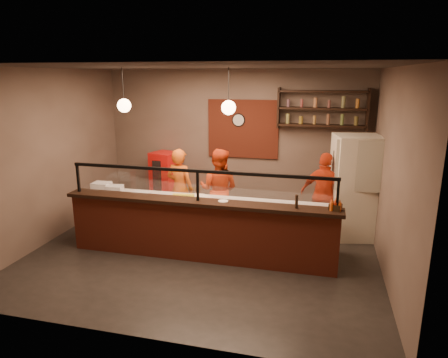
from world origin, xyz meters
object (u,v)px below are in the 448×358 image
(cook_mid, at_px, (219,190))
(red_cooler, at_px, (166,181))
(pizza_dough, at_px, (196,198))
(pepper_mill, at_px, (297,202))
(condiment_caddy, at_px, (335,207))
(wall_clock, at_px, (239,120))
(cook_left, at_px, (180,188))
(fridge, at_px, (355,187))
(cook_right, at_px, (324,195))

(cook_mid, relative_size, red_cooler, 1.24)
(pizza_dough, bearing_deg, pepper_mill, -17.70)
(condiment_caddy, bearing_deg, red_cooler, 147.43)
(cook_mid, xyz_separation_m, pizza_dough, (-0.21, -0.88, 0.07))
(wall_clock, relative_size, condiment_caddy, 1.71)
(red_cooler, bearing_deg, pizza_dough, -37.56)
(wall_clock, distance_m, cook_left, 2.09)
(cook_left, relative_size, cook_mid, 0.99)
(cook_mid, relative_size, condiment_caddy, 9.55)
(cook_left, bearing_deg, red_cooler, -41.71)
(red_cooler, bearing_deg, cook_left, -38.03)
(wall_clock, distance_m, condiment_caddy, 3.58)
(wall_clock, height_order, condiment_caddy, wall_clock)
(wall_clock, xyz_separation_m, red_cooler, (-1.67, -0.31, -1.43))
(fridge, bearing_deg, wall_clock, 145.49)
(cook_mid, bearing_deg, condiment_caddy, 152.40)
(cook_mid, bearing_deg, wall_clock, -90.53)
(cook_mid, distance_m, cook_right, 2.08)
(pizza_dough, distance_m, pepper_mill, 1.95)
(cook_left, xyz_separation_m, red_cooler, (-0.74, 1.06, -0.15))
(cook_right, bearing_deg, pizza_dough, 45.70)
(wall_clock, height_order, cook_mid, wall_clock)
(pizza_dough, bearing_deg, cook_left, 126.22)
(cook_right, height_order, red_cooler, cook_right)
(cook_mid, xyz_separation_m, pepper_mill, (1.63, -1.46, 0.33))
(cook_right, bearing_deg, pepper_mill, 96.34)
(cook_left, relative_size, condiment_caddy, 9.42)
(cook_left, height_order, pepper_mill, cook_left)
(fridge, distance_m, red_cooler, 4.25)
(cook_left, bearing_deg, condiment_caddy, 169.07)
(red_cooler, bearing_deg, fridge, 6.57)
(cook_right, distance_m, pizza_dough, 2.50)
(pepper_mill, bearing_deg, cook_right, 74.76)
(fridge, xyz_separation_m, pepper_mill, (-0.99, -1.71, 0.17))
(cook_left, height_order, condiment_caddy, cook_left)
(red_cooler, relative_size, condiment_caddy, 7.68)
(red_cooler, height_order, pepper_mill, red_cooler)
(wall_clock, relative_size, cook_right, 0.18)
(cook_right, relative_size, condiment_caddy, 9.47)
(cook_left, height_order, cook_right, cook_right)
(fridge, bearing_deg, condiment_caddy, -115.03)
(cook_mid, height_order, cook_right, cook_mid)
(cook_mid, relative_size, fridge, 0.84)
(pepper_mill, bearing_deg, red_cooler, 142.30)
(pizza_dough, bearing_deg, wall_clock, 81.39)
(cook_left, bearing_deg, pepper_mill, 163.22)
(cook_right, bearing_deg, fridge, -148.35)
(cook_mid, relative_size, pizza_dough, 2.96)
(wall_clock, height_order, fridge, wall_clock)
(wall_clock, xyz_separation_m, pepper_mill, (1.51, -2.77, -0.93))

